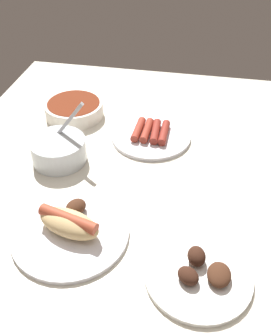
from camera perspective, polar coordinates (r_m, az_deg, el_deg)
name	(u,v)px	position (r cm, az deg, el deg)	size (l,w,h in cm)	color
ground_plane	(118,190)	(86.14, -2.74, -3.43)	(120.00, 90.00, 3.00)	silver
plate_hotdog_assembled	(70,227)	(75.04, -9.97, -8.91)	(23.23, 23.23, 5.61)	white
plate_sausages	(151,134)	(99.41, 2.39, 5.14)	(21.02, 21.02, 3.09)	white
bowl_chili	(74,109)	(109.11, -9.36, 8.95)	(16.49, 16.49, 4.26)	white
plate_grilled_meat	(199,273)	(69.50, 9.71, -15.53)	(19.35, 19.35, 3.98)	white
bowl_coleslaw	(59,149)	(92.11, -11.67, 2.86)	(13.27, 13.46, 15.50)	silver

